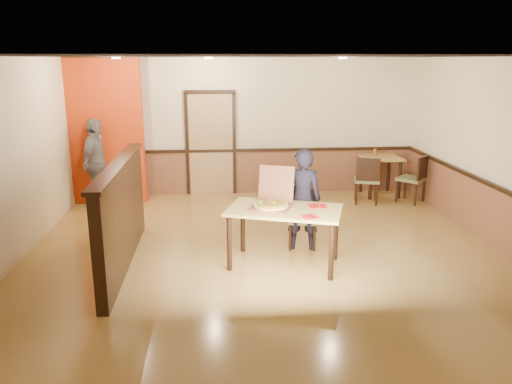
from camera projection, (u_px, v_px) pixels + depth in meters
floor at (266, 254)px, 7.33m from camera, size 7.00×7.00×0.00m
ceiling at (267, 56)px, 6.60m from camera, size 7.00×7.00×0.00m
wall_back at (249, 127)px, 10.33m from camera, size 7.00×0.00×7.00m
wall_left at (7, 164)px, 6.68m from camera, size 0.00×7.00×7.00m
wall_right at (506, 156)px, 7.25m from camera, size 0.00×7.00×7.00m
wainscot_back at (249, 172)px, 10.55m from camera, size 7.00×0.04×0.90m
chair_rail_back at (249, 150)px, 10.41m from camera, size 7.00×0.06×0.06m
wainscot_right at (496, 218)px, 7.49m from camera, size 0.04×7.00×0.90m
chair_rail_right at (498, 188)px, 7.37m from camera, size 0.06×7.00×0.06m
back_door at (211, 145)px, 10.32m from camera, size 0.90×0.06×2.10m
booth_partition at (122, 213)px, 6.78m from camera, size 0.20×3.10×1.44m
red_accent_panel at (101, 132)px, 9.62m from camera, size 1.60×0.20×2.78m
spot_a at (116, 58)px, 8.15m from camera, size 0.14×0.14×0.02m
spot_b at (208, 58)px, 8.95m from camera, size 0.14×0.14×0.02m
spot_c at (343, 58)px, 8.16m from camera, size 0.14×0.14×0.02m
main_table at (284, 216)px, 6.76m from camera, size 1.71×1.29×0.81m
diner_chair at (303, 215)px, 7.55m from camera, size 0.50×0.50×0.87m
side_chair_left at (367, 178)px, 9.72m from camera, size 0.56×0.56×0.94m
side_chair_right at (415, 177)px, 9.81m from camera, size 0.66×0.66×0.95m
side_table at (381, 165)px, 10.32m from camera, size 0.79×0.79×0.82m
diner at (302, 199)px, 7.34m from camera, size 0.61×0.46×1.53m
passerby at (96, 163)px, 9.50m from camera, size 0.57×1.05×1.69m
pizza_box at (272, 203)px, 6.76m from camera, size 0.68×0.73×0.53m
pizza at (271, 205)px, 6.71m from camera, size 0.59×0.59×0.03m
napkin_near at (310, 217)px, 6.38m from camera, size 0.25×0.25×0.01m
napkin_far at (317, 206)px, 6.84m from camera, size 0.24×0.24×0.01m
condiment at (375, 153)px, 10.26m from camera, size 0.06×0.06×0.16m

